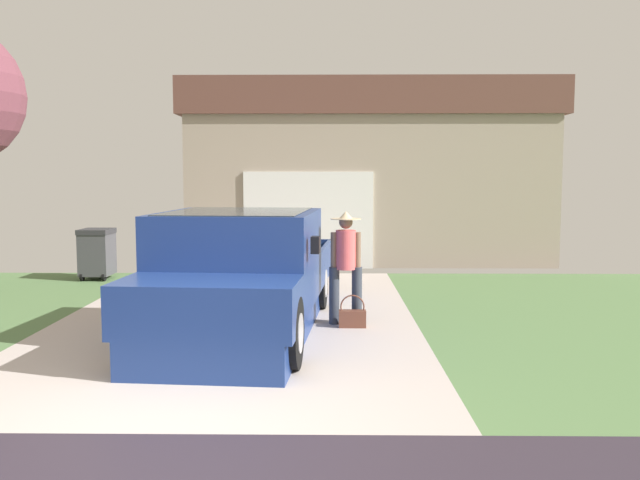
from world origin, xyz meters
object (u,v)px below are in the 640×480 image
(person_with_hat, at_px, (346,262))
(house_with_garage, at_px, (366,172))
(handbag, at_px, (352,317))
(wheeled_trash_bin, at_px, (97,252))
(pickup_truck, at_px, (242,278))

(person_with_hat, relative_size, house_with_garage, 0.18)
(handbag, bearing_deg, person_with_hat, 112.61)
(person_with_hat, relative_size, wheeled_trash_bin, 1.56)
(pickup_truck, relative_size, wheeled_trash_bin, 5.29)
(pickup_truck, relative_size, person_with_hat, 3.38)
(wheeled_trash_bin, bearing_deg, house_with_garage, 36.25)
(handbag, relative_size, house_with_garage, 0.05)
(pickup_truck, relative_size, house_with_garage, 0.61)
(pickup_truck, xyz_separation_m, wheeled_trash_bin, (-3.56, 4.66, -0.19))
(house_with_garage, bearing_deg, pickup_truck, -103.53)
(house_with_garage, relative_size, wheeled_trash_bin, 8.64)
(handbag, height_order, house_with_garage, house_with_garage)
(handbag, distance_m, house_with_garage, 8.70)
(pickup_truck, distance_m, person_with_hat, 1.54)
(pickup_truck, bearing_deg, person_with_hat, -151.66)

